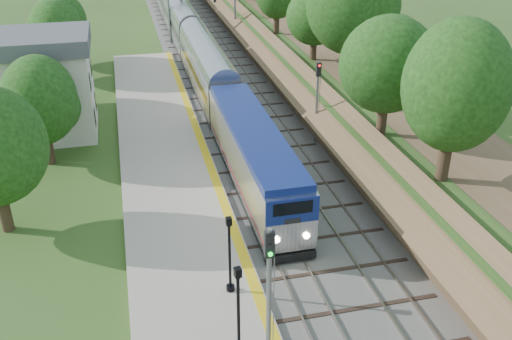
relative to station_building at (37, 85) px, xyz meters
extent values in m
cube|color=#4C4944|center=(16.00, 30.00, -4.03)|extent=(9.50, 170.00, 0.12)
cube|color=gray|center=(13.28, 30.00, -3.89)|extent=(0.08, 170.00, 0.16)
cube|color=gray|center=(14.72, 30.00, -3.89)|extent=(0.08, 170.00, 0.16)
cube|color=gray|center=(17.28, 30.00, -3.89)|extent=(0.08, 170.00, 0.16)
cube|color=gray|center=(18.72, 30.00, -3.89)|extent=(0.08, 170.00, 0.16)
cube|color=#A99C88|center=(8.80, -14.00, -3.90)|extent=(6.40, 68.00, 0.38)
cube|color=gold|center=(11.65, -14.00, -3.70)|extent=(0.55, 68.00, 0.01)
cube|color=brown|center=(25.50, 30.00, -2.59)|extent=(9.00, 170.00, 3.00)
cube|color=brown|center=(21.60, 30.00, -2.79)|extent=(4.47, 170.00, 4.54)
cylinder|color=#332316|center=(24.00, -20.00, 0.22)|extent=(0.60, 0.60, 2.62)
sphere|color=#15350E|center=(24.00, -20.00, 3.79)|extent=(5.70, 5.70, 5.70)
cube|color=beige|center=(0.00, 0.00, -0.69)|extent=(8.00, 6.00, 6.80)
cube|color=#4E5055|center=(0.00, 0.00, 3.31)|extent=(8.60, 6.60, 1.20)
cube|color=black|center=(4.01, -1.80, -2.29)|extent=(0.05, 1.10, 1.30)
cube|color=black|center=(4.01, 1.80, -2.29)|extent=(0.05, 1.10, 1.30)
cube|color=black|center=(4.01, -1.80, 0.51)|extent=(0.05, 1.10, 1.30)
cube|color=black|center=(4.01, 1.80, 0.51)|extent=(0.05, 1.10, 1.30)
cylinder|color=slate|center=(12.50, 25.00, -0.99)|extent=(0.24, 0.24, 6.20)
cylinder|color=slate|center=(20.50, 25.00, -0.99)|extent=(0.24, 0.24, 6.20)
cube|color=black|center=(14.00, 24.85, 1.11)|extent=(0.30, 0.20, 0.90)
cylinder|color=#332316|center=(2.00, -4.00, -2.86)|extent=(0.60, 0.60, 2.45)
sphere|color=#15350E|center=(2.00, -4.00, 0.46)|extent=(5.32, 5.32, 5.32)
cylinder|color=#332316|center=(2.00, 12.00, -2.86)|extent=(0.60, 0.60, 2.45)
sphere|color=#15350E|center=(2.00, 12.00, 0.46)|extent=(5.32, 5.32, 5.32)
cube|color=black|center=(14.00, -12.42, -3.53)|extent=(2.59, 16.21, 0.56)
cube|color=#B7BAC1|center=(14.00, -12.42, -1.65)|extent=(2.81, 16.89, 3.19)
cube|color=navy|center=(14.00, -12.42, 0.15)|extent=(2.70, 16.21, 0.41)
cube|color=navy|center=(14.00, -20.89, -0.76)|extent=(2.79, 0.10, 1.41)
cube|color=black|center=(14.00, -20.93, -0.57)|extent=(2.06, 0.06, 0.70)
cube|color=maroon|center=(14.00, -12.42, -2.73)|extent=(2.83, 16.55, 0.09)
cube|color=#B7BAC1|center=(14.00, 6.01, -1.98)|extent=(2.81, 18.76, 3.66)
cube|color=#B7BAC1|center=(14.00, 25.37, -1.98)|extent=(2.81, 18.76, 3.66)
cylinder|color=black|center=(10.01, -26.62, -1.66)|extent=(0.14, 0.14, 3.81)
cube|color=black|center=(10.01, -26.62, 0.44)|extent=(0.31, 0.31, 0.39)
cube|color=silver|center=(10.01, -26.62, 0.44)|extent=(0.22, 0.22, 0.29)
cylinder|color=black|center=(10.44, -22.60, -3.57)|extent=(0.41, 0.41, 0.28)
cylinder|color=black|center=(10.44, -22.60, -1.76)|extent=(0.13, 0.13, 3.62)
cube|color=black|center=(10.44, -22.60, 0.23)|extent=(0.27, 0.27, 0.37)
cube|color=silver|center=(10.44, -22.60, 0.23)|extent=(0.19, 0.19, 0.28)
cylinder|color=slate|center=(11.10, -27.28, -0.51)|extent=(0.20, 0.20, 6.41)
cube|color=black|center=(11.10, -27.28, 2.03)|extent=(0.38, 0.24, 1.10)
cylinder|color=#0CE526|center=(11.10, -27.43, 2.03)|extent=(0.18, 0.07, 0.18)
cylinder|color=slate|center=(20.20, -6.52, -0.82)|extent=(0.18, 0.18, 6.30)
cube|color=black|center=(20.20, -6.52, 1.72)|extent=(0.35, 0.22, 1.02)
cylinder|color=#FF0C0C|center=(20.20, -6.65, 1.72)|extent=(0.16, 0.06, 0.16)
camera|label=1|loc=(6.56, -44.10, 14.13)|focal=40.00mm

